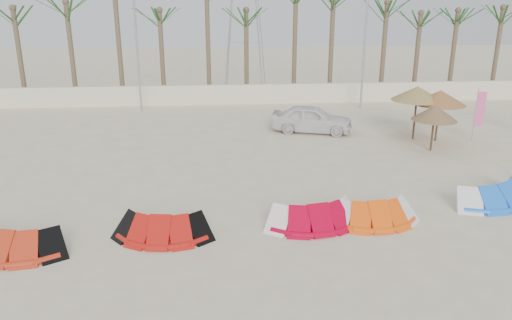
{
  "coord_description": "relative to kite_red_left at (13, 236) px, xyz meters",
  "views": [
    {
      "loc": [
        -1.46,
        -11.1,
        7.01
      ],
      "look_at": [
        0.0,
        6.0,
        1.3
      ],
      "focal_mm": 35.0,
      "sensor_mm": 36.0,
      "label": 1
    }
  ],
  "objects": [
    {
      "name": "ground",
      "position": [
        7.31,
        -2.34,
        -0.42
      ],
      "size": [
        120.0,
        120.0,
        0.0
      ],
      "primitive_type": "plane",
      "color": "beige",
      "rests_on": "ground"
    },
    {
      "name": "boundary_wall",
      "position": [
        7.31,
        19.66,
        0.23
      ],
      "size": [
        60.0,
        0.3,
        1.3
      ],
      "primitive_type": "cube",
      "color": "beige",
      "rests_on": "ground"
    },
    {
      "name": "palm_line",
      "position": [
        7.98,
        21.16,
        6.03
      ],
      "size": [
        52.0,
        4.0,
        7.7
      ],
      "color": "brown",
      "rests_on": "ground"
    },
    {
      "name": "lamp_b",
      "position": [
        1.35,
        17.66,
        5.35
      ],
      "size": [
        1.25,
        0.14,
        11.0
      ],
      "color": "#A5A8AD",
      "rests_on": "ground"
    },
    {
      "name": "lamp_c",
      "position": [
        15.35,
        17.66,
        5.35
      ],
      "size": [
        1.25,
        0.14,
        11.0
      ],
      "color": "#A5A8AD",
      "rests_on": "ground"
    },
    {
      "name": "pylon",
      "position": [
        8.31,
        25.66,
        -0.42
      ],
      "size": [
        3.0,
        3.0,
        14.0
      ],
      "primitive_type": null,
      "color": "#A5A8AD",
      "rests_on": "ground"
    },
    {
      "name": "kite_red_left",
      "position": [
        0.0,
        0.0,
        0.0
      ],
      "size": [
        3.47,
        2.14,
        0.9
      ],
      "color": "#B32B13",
      "rests_on": "ground"
    },
    {
      "name": "kite_red_mid",
      "position": [
        4.2,
        0.54,
        -0.0
      ],
      "size": [
        3.09,
        1.83,
        0.9
      ],
      "color": "#AF140E",
      "rests_on": "ground"
    },
    {
      "name": "kite_red_right",
      "position": [
        8.93,
        1.0,
        -0.0
      ],
      "size": [
        3.32,
        1.98,
        0.9
      ],
      "color": "#B20020",
      "rests_on": "ground"
    },
    {
      "name": "kite_orange",
      "position": [
        10.88,
        1.02,
        -0.0
      ],
      "size": [
        2.99,
        1.7,
        0.9
      ],
      "color": "#F2500B",
      "rests_on": "ground"
    },
    {
      "name": "kite_blue",
      "position": [
        15.67,
        2.42,
        0.0
      ],
      "size": [
        4.03,
        2.84,
        0.9
      ],
      "color": "blue",
      "rests_on": "ground"
    },
    {
      "name": "parasol_left",
      "position": [
        15.92,
        10.3,
        1.92
      ],
      "size": [
        2.54,
        2.54,
        2.7
      ],
      "color": "#4C331E",
      "rests_on": "ground"
    },
    {
      "name": "parasol_mid",
      "position": [
        15.98,
        8.27,
        1.41
      ],
      "size": [
        2.1,
        2.1,
        2.18
      ],
      "color": "#4C331E",
      "rests_on": "ground"
    },
    {
      "name": "parasol_right",
      "position": [
        16.92,
        9.88,
        1.79
      ],
      "size": [
        2.53,
        2.53,
        2.56
      ],
      "color": "#4C331E",
      "rests_on": "ground"
    },
    {
      "name": "flag_pink",
      "position": [
        18.9,
        9.7,
        1.15
      ],
      "size": [
        0.44,
        0.13,
        2.65
      ],
      "color": "#A5A8AD",
      "rests_on": "ground"
    },
    {
      "name": "car",
      "position": [
        11.01,
        12.04,
        0.31
      ],
      "size": [
        4.58,
        2.9,
        1.45
      ],
      "primitive_type": "imported",
      "rotation": [
        0.0,
        0.0,
        1.27
      ],
      "color": "silver",
      "rests_on": "ground"
    }
  ]
}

